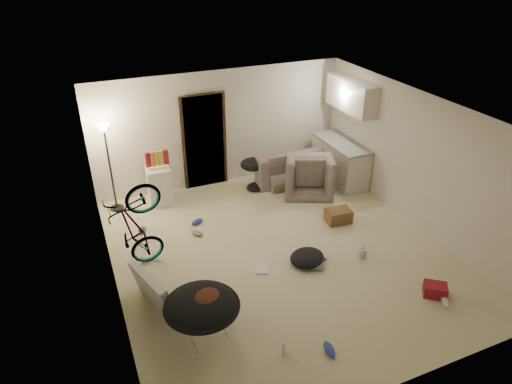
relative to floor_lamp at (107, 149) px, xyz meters
name	(u,v)px	position (x,y,z in m)	size (l,w,h in m)	color
floor	(280,253)	(2.40, -2.65, -1.32)	(5.50, 6.00, 0.02)	beige
ceiling	(285,115)	(2.40, -2.65, 1.20)	(5.50, 6.00, 0.02)	white
wall_back	(221,128)	(2.40, 0.36, -0.06)	(5.50, 0.02, 2.50)	silver
wall_front	(405,312)	(2.40, -5.66, -0.06)	(5.50, 0.02, 2.50)	silver
wall_left	(105,226)	(-0.36, -2.65, -0.06)	(0.02, 6.00, 2.50)	silver
wall_right	(419,161)	(5.16, -2.65, -0.06)	(0.02, 6.00, 2.50)	silver
doorway	(204,142)	(2.00, 0.32, -0.29)	(0.85, 0.10, 2.04)	black
door_trim	(205,142)	(2.00, 0.29, -0.29)	(0.97, 0.04, 2.10)	#302010
floor_lamp	(107,149)	(0.00, 0.00, 0.00)	(0.28, 0.28, 1.81)	black
kitchen_counter	(340,162)	(4.83, -0.65, -0.87)	(0.60, 1.50, 0.88)	beige
counter_top	(342,143)	(4.83, -0.65, -0.41)	(0.64, 1.54, 0.04)	gray
kitchen_uppers	(352,95)	(4.96, -0.65, 0.64)	(0.38, 1.40, 0.65)	beige
sofa	(292,168)	(3.87, -0.20, -1.04)	(1.84, 0.72, 0.54)	#333A33
armchair	(308,175)	(3.97, -0.74, -0.98)	(1.01, 0.88, 0.66)	#333A33
bicycle	(139,246)	(0.10, -2.12, -0.88)	(0.57, 1.62, 0.85)	black
book_asset	(283,356)	(1.44, -4.72, -1.30)	(0.15, 0.21, 0.02)	maroon
mini_fridge	(160,186)	(0.89, -0.10, -0.91)	(0.46, 0.46, 0.79)	white
snack_box_0	(148,160)	(0.72, -0.10, -0.31)	(0.10, 0.07, 0.30)	maroon
snack_box_1	(154,159)	(0.84, -0.10, -0.31)	(0.10, 0.07, 0.30)	#C57718
snack_box_2	(160,158)	(0.96, -0.10, -0.31)	(0.10, 0.07, 0.30)	gold
snack_box_3	(166,157)	(1.08, -0.10, -0.31)	(0.10, 0.07, 0.30)	maroon
saucer_chair	(202,311)	(0.60, -3.95, -0.88)	(1.02, 1.02, 0.73)	silver
hoodie	(206,300)	(0.65, -3.98, -0.67)	(0.48, 0.40, 0.22)	#4A2519
sofa_drape	(253,164)	(2.92, -0.20, -0.77)	(0.56, 0.46, 0.28)	black
tv_box	(153,290)	(0.10, -3.14, -0.99)	(0.11, 0.95, 0.63)	silver
drink_case_a	(338,216)	(3.86, -2.18, -1.17)	(0.46, 0.33, 0.26)	brown
drink_case_b	(435,290)	(4.09, -4.55, -1.21)	(0.34, 0.25, 0.20)	maroon
juicer	(362,252)	(3.63, -3.29, -1.21)	(0.17, 0.17, 0.24)	beige
newspaper	(266,191)	(3.09, -0.50, -1.30)	(0.40, 0.53, 0.01)	beige
book_blue	(317,258)	(2.91, -3.04, -1.29)	(0.20, 0.27, 0.03)	#2E42A7
book_white	(261,269)	(1.91, -2.95, -1.30)	(0.19, 0.25, 0.02)	silver
shoe_0	(197,222)	(1.33, -1.19, -1.26)	(0.27, 0.11, 0.10)	#2E42A7
shoe_1	(197,233)	(1.22, -1.57, -1.26)	(0.26, 0.11, 0.10)	slate
shoe_2	(329,349)	(2.03, -4.89, -1.25)	(0.28, 0.12, 0.10)	#2E42A7
shoe_3	(317,268)	(2.75, -3.32, -1.26)	(0.24, 0.10, 0.09)	slate
shoe_4	(445,301)	(4.10, -4.77, -1.26)	(0.26, 0.10, 0.10)	white
clothes_lump_a	(307,258)	(2.69, -3.08, -1.21)	(0.62, 0.53, 0.20)	black
clothes_lump_b	(255,187)	(2.90, -0.35, -1.24)	(0.42, 0.37, 0.13)	black
clothes_lump_c	(216,311)	(0.89, -3.63, -1.25)	(0.38, 0.33, 0.12)	silver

